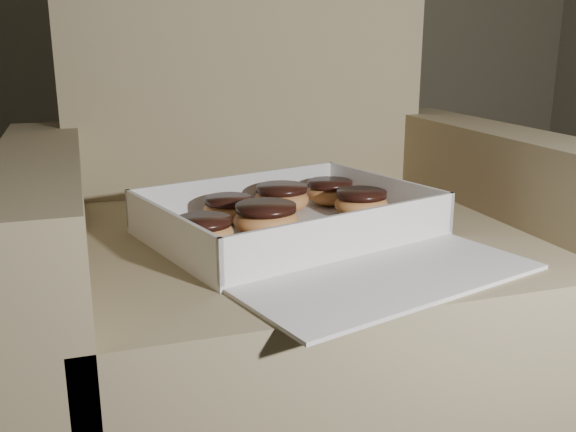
# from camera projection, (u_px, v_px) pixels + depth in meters

# --- Properties ---
(armchair) EXTENTS (0.84, 0.71, 0.87)m
(armchair) POSITION_uv_depth(u_px,v_px,m) (288.00, 286.00, 1.05)
(armchair) COLOR #93875D
(armchair) RESTS_ON floor
(bakery_box) EXTENTS (0.48, 0.53, 0.06)m
(bakery_box) POSITION_uv_depth(u_px,v_px,m) (306.00, 232.00, 0.90)
(bakery_box) COLOR silver
(bakery_box) RESTS_ON armchair
(donut_a) EXTENTS (0.08, 0.08, 0.04)m
(donut_a) POSITION_uv_depth(u_px,v_px,m) (361.00, 203.00, 0.99)
(donut_a) COLOR #E69350
(donut_a) RESTS_ON bakery_box
(donut_b) EXTENTS (0.08, 0.08, 0.04)m
(donut_b) POSITION_uv_depth(u_px,v_px,m) (330.00, 192.00, 1.06)
(donut_b) COLOR #E69350
(donut_b) RESTS_ON bakery_box
(donut_c) EXTENTS (0.09, 0.09, 0.05)m
(donut_c) POSITION_uv_depth(u_px,v_px,m) (266.00, 219.00, 0.89)
(donut_c) COLOR #E69350
(donut_c) RESTS_ON bakery_box
(donut_d) EXTENTS (0.08, 0.08, 0.04)m
(donut_d) POSITION_uv_depth(u_px,v_px,m) (229.00, 209.00, 0.96)
(donut_d) COLOR #E69350
(donut_d) RESTS_ON bakery_box
(donut_e) EXTENTS (0.08, 0.08, 0.04)m
(donut_e) POSITION_uv_depth(u_px,v_px,m) (204.00, 232.00, 0.84)
(donut_e) COLOR #E69350
(donut_e) RESTS_ON bakery_box
(donut_f) EXTENTS (0.09, 0.09, 0.04)m
(donut_f) POSITION_uv_depth(u_px,v_px,m) (282.00, 198.00, 1.01)
(donut_f) COLOR #E69350
(donut_f) RESTS_ON bakery_box
(crumb_a) EXTENTS (0.01, 0.01, 0.00)m
(crumb_a) POSITION_uv_depth(u_px,v_px,m) (252.00, 238.00, 0.88)
(crumb_a) COLOR black
(crumb_a) RESTS_ON bakery_box
(crumb_b) EXTENTS (0.01, 0.01, 0.00)m
(crumb_b) POSITION_uv_depth(u_px,v_px,m) (332.00, 224.00, 0.95)
(crumb_b) COLOR black
(crumb_b) RESTS_ON bakery_box
(crumb_c) EXTENTS (0.01, 0.01, 0.00)m
(crumb_c) POSITION_uv_depth(u_px,v_px,m) (315.00, 250.00, 0.83)
(crumb_c) COLOR black
(crumb_c) RESTS_ON bakery_box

